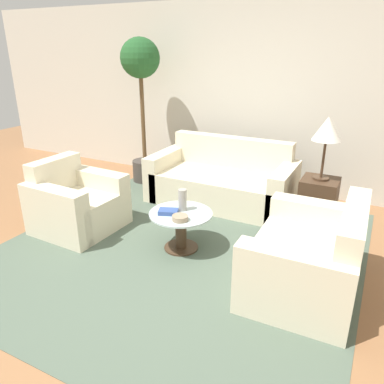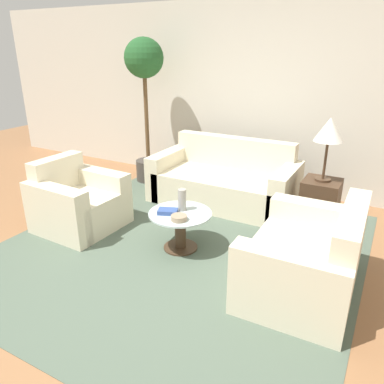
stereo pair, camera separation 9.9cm
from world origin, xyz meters
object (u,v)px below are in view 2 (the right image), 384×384
(vase, at_px, (182,200))
(bowl, at_px, (179,218))
(sofa_main, at_px, (225,182))
(coffee_table, at_px, (180,225))
(loveseat, at_px, (310,263))
(potted_plant, at_px, (145,85))
(armchair, at_px, (77,204))
(table_lamp, at_px, (329,131))
(book_stack, at_px, (168,211))

(vase, distance_m, bowl, 0.26)
(sofa_main, height_order, bowl, sofa_main)
(sofa_main, relative_size, coffee_table, 2.92)
(loveseat, relative_size, coffee_table, 1.94)
(sofa_main, height_order, potted_plant, potted_plant)
(armchair, bearing_deg, table_lamp, -58.87)
(sofa_main, distance_m, loveseat, 2.09)
(loveseat, distance_m, vase, 1.38)
(loveseat, xyz_separation_m, potted_plant, (-2.86, 1.71, 1.18))
(armchair, bearing_deg, potted_plant, 8.85)
(armchair, bearing_deg, sofa_main, -36.00)
(table_lamp, bearing_deg, bowl, -127.36)
(vase, bearing_deg, loveseat, -6.89)
(loveseat, relative_size, bowl, 7.96)
(potted_plant, bearing_deg, bowl, -47.79)
(coffee_table, distance_m, book_stack, 0.21)
(coffee_table, bearing_deg, armchair, -174.66)
(bowl, distance_m, book_stack, 0.20)
(coffee_table, relative_size, potted_plant, 0.31)
(bowl, bearing_deg, sofa_main, 97.30)
(coffee_table, relative_size, table_lamp, 0.91)
(sofa_main, height_order, loveseat, sofa_main)
(vase, xyz_separation_m, book_stack, (-0.08, -0.15, -0.09))
(bowl, bearing_deg, vase, 112.99)
(sofa_main, relative_size, vase, 8.34)
(loveseat, height_order, table_lamp, table_lamp)
(table_lamp, height_order, bowl, table_lamp)
(coffee_table, height_order, potted_plant, potted_plant)
(sofa_main, height_order, coffee_table, sofa_main)
(bowl, bearing_deg, table_lamp, 52.64)
(armchair, bearing_deg, loveseat, -87.17)
(loveseat, height_order, coffee_table, loveseat)
(vase, height_order, book_stack, vase)
(loveseat, distance_m, bowl, 1.27)
(potted_plant, xyz_separation_m, vase, (1.51, -1.54, -0.94))
(table_lamp, distance_m, potted_plant, 2.72)
(armchair, xyz_separation_m, coffee_table, (1.32, 0.12, -0.01))
(sofa_main, relative_size, loveseat, 1.50)
(sofa_main, relative_size, table_lamp, 2.65)
(sofa_main, xyz_separation_m, loveseat, (1.46, -1.50, 0.00))
(sofa_main, height_order, vase, sofa_main)
(armchair, distance_m, bowl, 1.41)
(armchair, relative_size, table_lamp, 1.26)
(coffee_table, xyz_separation_m, book_stack, (-0.10, -0.08, 0.17))
(potted_plant, relative_size, vase, 9.32)
(loveseat, distance_m, potted_plant, 3.54)
(sofa_main, height_order, book_stack, sofa_main)
(coffee_table, relative_size, vase, 2.86)
(vase, bearing_deg, table_lamp, 45.23)
(potted_plant, height_order, bowl, potted_plant)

